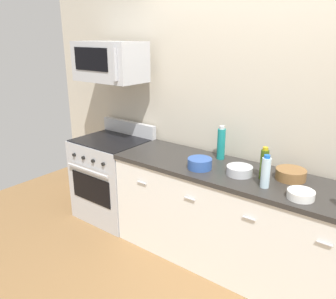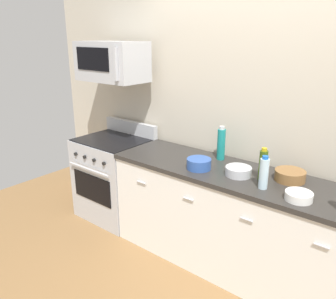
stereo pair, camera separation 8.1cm
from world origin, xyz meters
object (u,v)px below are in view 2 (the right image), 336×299
at_px(bottle_water_clear, 264,173).
at_px(bowl_wooden_salad, 290,175).
at_px(bowl_white_ceramic, 299,196).
at_px(bowl_blue_mixing, 199,163).
at_px(bottle_olive_oil, 263,165).
at_px(range_oven, 115,177).
at_px(microwave, 112,61).
at_px(bottle_sparkling_teal, 221,144).
at_px(bowl_steel_prep, 238,171).

distance_m(bottle_water_clear, bowl_wooden_salad, 0.30).
distance_m(bowl_white_ceramic, bowl_blue_mixing, 0.87).
bearing_deg(bowl_wooden_salad, bottle_water_clear, -111.24).
bearing_deg(bottle_olive_oil, range_oven, 179.88).
relative_size(range_oven, bottle_water_clear, 4.16).
bearing_deg(microwave, bowl_blue_mixing, -7.77).
bearing_deg(bottle_sparkling_teal, bottle_water_clear, -31.28).
height_order(range_oven, microwave, microwave).
bearing_deg(bowl_wooden_salad, bottle_sparkling_teal, 173.40).
distance_m(bottle_water_clear, bottle_sparkling_teal, 0.67).
distance_m(bottle_olive_oil, bowl_wooden_salad, 0.23).
relative_size(range_oven, bowl_blue_mixing, 5.10).
bearing_deg(bottle_water_clear, bowl_blue_mixing, 177.51).
xyz_separation_m(bottle_water_clear, bottle_sparkling_teal, (-0.57, 0.35, 0.03)).
bearing_deg(bottle_olive_oil, bowl_blue_mixing, -167.20).
bearing_deg(bottle_sparkling_teal, bowl_white_ceramic, -23.69).
bearing_deg(bowl_steel_prep, bottle_water_clear, -22.08).
bearing_deg(bottle_sparkling_teal, bowl_blue_mixing, -94.18).
height_order(bowl_white_ceramic, bowl_wooden_salad, bowl_wooden_salad).
bearing_deg(bottle_water_clear, range_oven, 175.35).
bearing_deg(bowl_steel_prep, bottle_olive_oil, 11.66).
bearing_deg(bottle_sparkling_teal, range_oven, -170.92).
xyz_separation_m(bottle_sparkling_teal, bowl_white_ceramic, (0.85, -0.37, -0.12)).
relative_size(microwave, bowl_steel_prep, 3.49).
bearing_deg(bowl_blue_mixing, bottle_olive_oil, 12.80).
bearing_deg(bowl_steel_prep, microwave, 176.80).
distance_m(bowl_white_ceramic, bowl_steel_prep, 0.55).
relative_size(bottle_water_clear, bowl_blue_mixing, 1.22).
relative_size(microwave, bowl_blue_mixing, 3.55).
relative_size(bottle_olive_oil, bottle_water_clear, 1.03).
relative_size(bottle_olive_oil, bowl_blue_mixing, 1.26).
height_order(bottle_water_clear, bowl_white_ceramic, bottle_water_clear).
bearing_deg(bottle_water_clear, bottle_sparkling_teal, 148.72).
bearing_deg(bowl_white_ceramic, bottle_sparkling_teal, 156.31).
height_order(bottle_water_clear, bowl_blue_mixing, bottle_water_clear).
distance_m(microwave, bowl_steel_prep, 1.75).
bearing_deg(bowl_steel_prep, bottle_sparkling_teal, 142.15).
relative_size(bottle_sparkling_teal, bowl_steel_prep, 1.48).
xyz_separation_m(range_oven, bowl_blue_mixing, (1.22, -0.12, 0.50)).
xyz_separation_m(range_oven, microwave, (0.00, 0.04, 1.28)).
bearing_deg(bowl_blue_mixing, bottle_water_clear, -2.49).
height_order(range_oven, bowl_blue_mixing, range_oven).
distance_m(bottle_olive_oil, bowl_blue_mixing, 0.54).
bearing_deg(bottle_water_clear, bowl_white_ceramic, -5.19).
distance_m(bottle_olive_oil, bottle_water_clear, 0.16).
bearing_deg(bowl_blue_mixing, bottle_sparkling_teal, 85.82).
bearing_deg(microwave, bowl_steel_prep, -3.20).
distance_m(microwave, bottle_sparkling_teal, 1.43).
bearing_deg(bowl_white_ceramic, microwave, 174.06).
xyz_separation_m(range_oven, bottle_water_clear, (1.82, -0.15, 0.57)).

